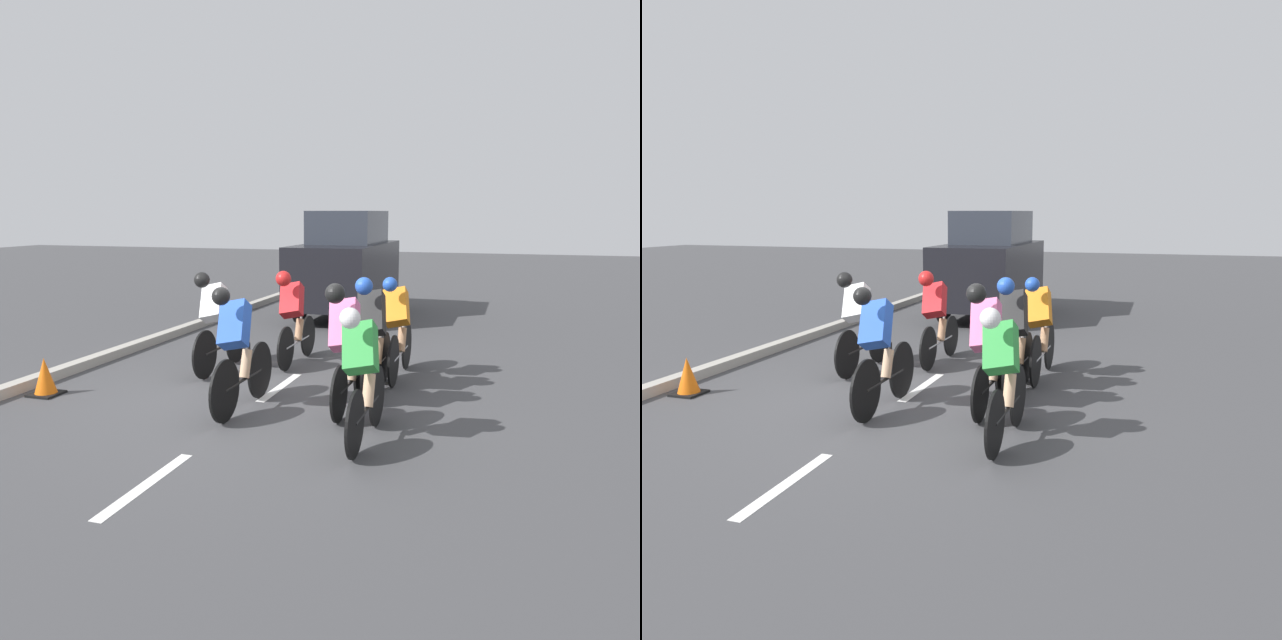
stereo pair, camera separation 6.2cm
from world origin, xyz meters
The scene contains 14 objects.
ground_plane centered at (0.00, 0.00, 0.00)m, with size 60.00×60.00×0.00m, color #424244.
lane_stripe_near centered at (0.00, 2.52, 0.00)m, with size 0.12×1.40×0.01m, color white.
lane_stripe_mid centered at (0.00, -0.68, 0.00)m, with size 0.12×1.40×0.01m, color white.
lane_stripe_far centered at (0.00, -3.88, 0.00)m, with size 0.12×1.40×0.01m, color white.
curb centered at (3.20, -0.68, 0.07)m, with size 0.20×24.00×0.14m, color #A8A399.
cyclist_green centered at (-1.54, 0.98, 0.74)m, with size 0.42×1.65×1.43m.
cyclist_orange centered at (-1.41, -1.62, 0.75)m, with size 0.42×1.74×1.47m.
cyclist_blue centered at (0.11, 0.40, 0.77)m, with size 0.42×1.72×1.50m.
cyclist_white centered at (1.21, -1.21, 0.78)m, with size 0.43×1.74×1.49m.
cyclist_pink centered at (-1.10, 0.02, 0.82)m, with size 0.42×1.66×1.55m.
cyclist_red centered at (0.28, -1.98, 0.78)m, with size 0.42×1.70×1.47m.
cyclist_black centered at (-1.25, -0.79, 0.80)m, with size 0.42×1.71×1.54m.
support_car centered at (0.72, -6.71, 1.16)m, with size 1.70×3.91×2.36m.
traffic_cone centered at (2.75, 0.57, 0.24)m, with size 0.36×0.36×0.49m.
Camera 2 is at (-3.03, 6.88, 2.33)m, focal length 35.00 mm.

